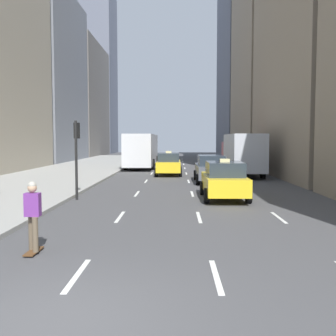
% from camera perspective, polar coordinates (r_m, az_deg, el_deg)
% --- Properties ---
extents(ground_plane, '(160.00, 160.00, 0.00)m').
position_cam_1_polar(ground_plane, '(6.59, -15.79, -20.56)').
color(ground_plane, '#474749').
extents(sidewalk_left, '(8.00, 66.00, 0.15)m').
position_cam_1_polar(sidewalk_left, '(33.98, -13.78, -0.49)').
color(sidewalk_left, '#9E9E99').
rests_on(sidewalk_left, ground).
extents(lane_markings, '(5.72, 56.00, 0.01)m').
position_cam_1_polar(lane_markings, '(28.85, 2.82, -1.31)').
color(lane_markings, white).
rests_on(lane_markings, ground).
extents(building_row_left, '(6.00, 79.59, 36.71)m').
position_cam_1_polar(building_row_left, '(47.10, -19.43, 18.29)').
color(building_row_left, '#A89E89').
rests_on(building_row_left, ground).
extents(building_row_right, '(6.00, 67.56, 32.53)m').
position_cam_1_polar(building_row_right, '(44.09, 15.41, 18.81)').
color(building_row_right, gray).
rests_on(building_row_right, ground).
extents(taxi_lead, '(2.02, 4.40, 1.87)m').
position_cam_1_polar(taxi_lead, '(30.31, 0.10, 0.61)').
color(taxi_lead, yellow).
rests_on(taxi_lead, ground).
extents(taxi_second, '(2.02, 4.40, 1.87)m').
position_cam_1_polar(taxi_second, '(18.29, 8.14, -1.73)').
color(taxi_second, yellow).
rests_on(taxi_second, ground).
extents(sedan_black_near, '(2.02, 4.81, 1.75)m').
position_cam_1_polar(sedan_black_near, '(25.33, 6.21, -0.07)').
color(sedan_black_near, '#565B66').
rests_on(sedan_black_near, ground).
extents(city_bus, '(2.80, 11.61, 3.25)m').
position_cam_1_polar(city_bus, '(39.06, -3.78, 2.72)').
color(city_bus, silver).
rests_on(city_bus, ground).
extents(box_truck, '(2.58, 8.40, 3.15)m').
position_cam_1_polar(box_truck, '(30.56, 10.66, 2.13)').
color(box_truck, maroon).
rests_on(box_truck, ground).
extents(skateboarder, '(0.36, 0.80, 1.75)m').
position_cam_1_polar(skateboarder, '(10.00, -19.02, -6.29)').
color(skateboarder, brown).
rests_on(skateboarder, ground).
extents(traffic_light_pole, '(0.24, 0.42, 3.60)m').
position_cam_1_polar(traffic_light_pole, '(18.36, -13.14, 3.00)').
color(traffic_light_pole, black).
rests_on(traffic_light_pole, ground).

